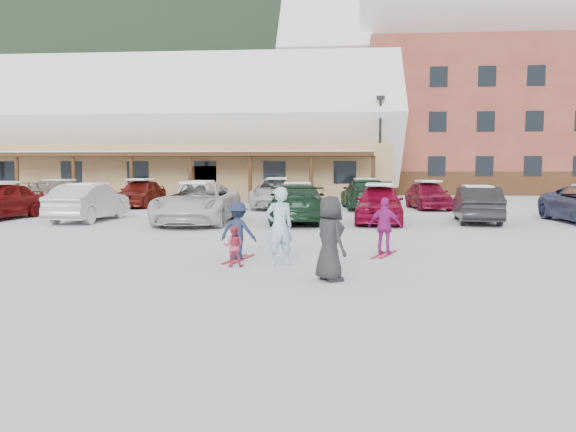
# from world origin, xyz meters

# --- Properties ---
(ground) EXTENTS (160.00, 160.00, 0.00)m
(ground) POSITION_xyz_m (0.00, 0.00, 0.00)
(ground) COLOR silver
(ground) RESTS_ON ground
(forested_hillside) EXTENTS (300.00, 70.00, 38.00)m
(forested_hillside) POSITION_xyz_m (0.00, 85.00, 19.00)
(forested_hillside) COLOR black
(forested_hillside) RESTS_ON ground
(day_lodge) EXTENTS (29.12, 12.50, 10.38)m
(day_lodge) POSITION_xyz_m (-9.00, 27.96, 3.94)
(day_lodge) COLOR tan
(day_lodge) RESTS_ON ground
(alpine_hotel) EXTENTS (31.48, 14.01, 21.48)m
(alpine_hotel) POSITION_xyz_m (14.27, 38.00, 8.63)
(alpine_hotel) COLOR brown
(alpine_hotel) RESTS_ON ground
(lamp_post) EXTENTS (0.50, 0.25, 6.55)m
(lamp_post) POSITION_xyz_m (4.18, 23.57, 3.68)
(lamp_post) COLOR black
(lamp_post) RESTS_ON ground
(conifer_2) EXTENTS (5.28, 5.28, 12.24)m
(conifer_2) POSITION_xyz_m (-30.00, 42.00, 6.83)
(conifer_2) COLOR black
(conifer_2) RESTS_ON ground
(conifer_3) EXTENTS (3.96, 3.96, 9.18)m
(conifer_3) POSITION_xyz_m (6.00, 44.00, 5.12)
(conifer_3) COLOR black
(conifer_3) RESTS_ON ground
(adult_skier) EXTENTS (0.74, 0.64, 1.72)m
(adult_skier) POSITION_xyz_m (0.19, 0.02, 0.86)
(adult_skier) COLOR #A4C9E0
(adult_skier) RESTS_ON ground
(toddler_red) EXTENTS (0.46, 0.36, 0.90)m
(toddler_red) POSITION_xyz_m (-0.77, -0.24, 0.45)
(toddler_red) COLOR #B53551
(toddler_red) RESTS_ON ground
(child_navy) EXTENTS (0.96, 0.68, 1.34)m
(child_navy) POSITION_xyz_m (-0.83, 0.66, 0.67)
(child_navy) COLOR #1C2742
(child_navy) RESTS_ON ground
(skis_child_navy) EXTENTS (0.51, 1.41, 0.03)m
(skis_child_navy) POSITION_xyz_m (-0.83, 0.66, 0.01)
(skis_child_navy) COLOR #A41727
(skis_child_navy) RESTS_ON ground
(child_magenta) EXTENTS (0.90, 0.62, 1.41)m
(child_magenta) POSITION_xyz_m (2.62, 1.66, 0.71)
(child_magenta) COLOR #A01D80
(child_magenta) RESTS_ON ground
(skis_child_magenta) EXTENTS (0.70, 1.38, 0.03)m
(skis_child_magenta) POSITION_xyz_m (2.62, 1.66, 0.01)
(skis_child_magenta) COLOR #A41727
(skis_child_magenta) RESTS_ON ground
(bystander_dark) EXTENTS (0.85, 0.94, 1.61)m
(bystander_dark) POSITION_xyz_m (1.31, -1.55, 0.81)
(bystander_dark) COLOR #252628
(bystander_dark) RESTS_ON ground
(parked_car_1) EXTENTS (1.72, 4.53, 1.48)m
(parked_car_1) POSITION_xyz_m (-8.34, 9.41, 0.74)
(parked_car_1) COLOR silver
(parked_car_1) RESTS_ON ground
(parked_car_2) EXTENTS (2.70, 5.69, 1.57)m
(parked_car_2) POSITION_xyz_m (-3.81, 8.87, 0.79)
(parked_car_2) COLOR silver
(parked_car_2) RESTS_ON ground
(parked_car_3) EXTENTS (2.46, 5.37, 1.52)m
(parked_car_3) POSITION_xyz_m (-0.05, 9.54, 0.76)
(parked_car_3) COLOR #15311E
(parked_car_3) RESTS_ON ground
(parked_car_4) EXTENTS (2.15, 4.53, 1.49)m
(parked_car_4) POSITION_xyz_m (3.09, 9.56, 0.75)
(parked_car_4) COLOR maroon
(parked_car_4) RESTS_ON ground
(parked_car_5) EXTENTS (1.99, 4.41, 1.40)m
(parked_car_5) POSITION_xyz_m (6.87, 10.07, 0.70)
(parked_car_5) COLOR black
(parked_car_5) RESTS_ON ground
(parked_car_7) EXTENTS (2.46, 5.17, 1.46)m
(parked_car_7) POSITION_xyz_m (-13.15, 16.52, 0.73)
(parked_car_7) COLOR gray
(parked_car_7) RESTS_ON ground
(parked_car_8) EXTENTS (1.84, 4.41, 1.49)m
(parked_car_8) POSITION_xyz_m (-8.99, 17.16, 0.75)
(parked_car_8) COLOR maroon
(parked_car_8) RESTS_ON ground
(parked_car_9) EXTENTS (1.50, 4.25, 1.40)m
(parked_car_9) POSITION_xyz_m (-5.63, 17.09, 0.70)
(parked_car_9) COLOR #A6A6AB
(parked_car_9) RESTS_ON ground
(parked_car_10) EXTENTS (2.93, 5.77, 1.56)m
(parked_car_10) POSITION_xyz_m (-1.61, 17.01, 0.78)
(parked_car_10) COLOR silver
(parked_car_10) RESTS_ON ground
(parked_car_11) EXTENTS (2.53, 5.44, 1.54)m
(parked_car_11) POSITION_xyz_m (2.92, 16.69, 0.77)
(parked_car_11) COLOR #183322
(parked_car_11) RESTS_ON ground
(parked_car_12) EXTENTS (2.09, 4.36, 1.44)m
(parked_car_12) POSITION_xyz_m (6.12, 16.97, 0.72)
(parked_car_12) COLOR maroon
(parked_car_12) RESTS_ON ground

